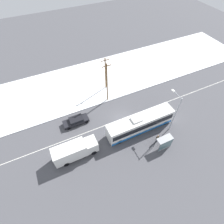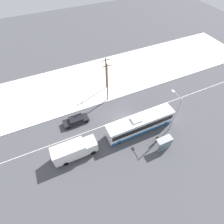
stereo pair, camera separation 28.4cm
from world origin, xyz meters
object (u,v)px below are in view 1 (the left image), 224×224
(pedestrian_at_stop, at_px, (157,138))
(streetlamp, at_px, (175,109))
(bus_shelter, at_px, (165,142))
(sedan_car, at_px, (76,121))
(utility_pole_snowlot, at_px, (105,73))
(city_bus, at_px, (140,123))
(box_truck, at_px, (74,150))
(utility_pole_roadside, at_px, (107,83))

(pedestrian_at_stop, height_order, streetlamp, streetlamp)
(bus_shelter, bearing_deg, streetlamp, 43.31)
(sedan_car, relative_size, utility_pole_snowlot, 0.63)
(streetlamp, bearing_deg, utility_pole_snowlot, 111.67)
(city_bus, bearing_deg, streetlamp, -20.79)
(box_truck, relative_size, utility_pole_snowlot, 0.94)
(sedan_car, xyz_separation_m, utility_pole_snowlot, (9.10, 6.76, 3.23))
(pedestrian_at_stop, relative_size, bus_shelter, 0.67)
(sedan_car, bearing_deg, pedestrian_at_stop, 139.37)
(sedan_car, xyz_separation_m, streetlamp, (15.03, -8.15, 4.25))
(box_truck, height_order, streetlamp, streetlamp)
(city_bus, bearing_deg, sedan_car, 148.05)
(streetlamp, xyz_separation_m, utility_pole_snowlot, (-5.92, 14.91, -1.01))
(box_truck, xyz_separation_m, pedestrian_at_stop, (13.51, -3.39, -0.60))
(sedan_car, distance_m, streetlamp, 17.61)
(sedan_car, height_order, streetlamp, streetlamp)
(city_bus, xyz_separation_m, box_truck, (-12.12, -0.15, -0.03))
(utility_pole_snowlot, bearing_deg, pedestrian_at_stop, -82.12)
(city_bus, xyz_separation_m, sedan_car, (-10.00, 6.24, -0.98))
(sedan_car, xyz_separation_m, bus_shelter, (11.72, -11.26, 0.94))
(box_truck, xyz_separation_m, bus_shelter, (13.84, -4.88, -0.02))
(city_bus, distance_m, utility_pole_roadside, 10.02)
(city_bus, xyz_separation_m, utility_pole_roadside, (-2.18, 9.32, 2.96))
(streetlamp, relative_size, utility_pole_snowlot, 1.06)
(sedan_car, relative_size, utility_pole_roadside, 0.53)
(box_truck, bearing_deg, city_bus, 0.69)
(sedan_car, height_order, bus_shelter, bus_shelter)
(utility_pole_roadside, xyz_separation_m, utility_pole_snowlot, (1.28, 3.68, -0.71))
(sedan_car, relative_size, streetlamp, 0.60)
(city_bus, xyz_separation_m, bus_shelter, (1.72, -5.03, -0.04))
(box_truck, xyz_separation_m, streetlamp, (17.15, -1.76, 3.29))
(city_bus, height_order, sedan_car, city_bus)
(city_bus, bearing_deg, utility_pole_roadside, 103.14)
(city_bus, distance_m, bus_shelter, 5.32)
(pedestrian_at_stop, bearing_deg, city_bus, 111.51)
(box_truck, distance_m, utility_pole_snowlot, 17.43)
(pedestrian_at_stop, distance_m, utility_pole_snowlot, 16.94)
(streetlamp, bearing_deg, pedestrian_at_stop, -155.87)
(city_bus, distance_m, utility_pole_snowlot, 13.22)
(bus_shelter, distance_m, streetlamp, 5.62)
(pedestrian_at_stop, relative_size, utility_pole_roadside, 0.20)
(box_truck, height_order, utility_pole_roadside, utility_pole_roadside)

